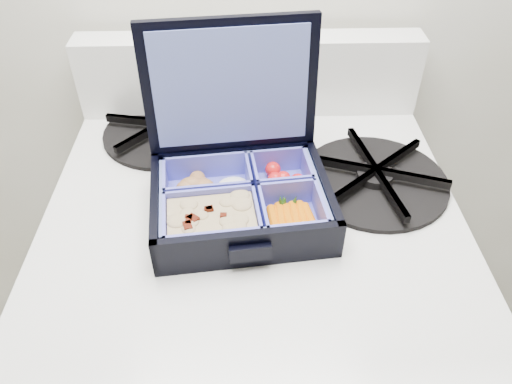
{
  "coord_description": "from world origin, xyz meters",
  "views": [
    {
      "loc": [
        -0.46,
        1.23,
        1.24
      ],
      "look_at": [
        -0.45,
        1.7,
        0.84
      ],
      "focal_mm": 35.0,
      "sensor_mm": 36.0,
      "label": 1
    }
  ],
  "objects_px": {
    "stove": "(254,368)",
    "bento_box": "(241,202)",
    "burner_grate": "(375,174)",
    "fork": "(256,159)"
  },
  "relations": [
    {
      "from": "bento_box",
      "to": "burner_grate",
      "type": "distance_m",
      "value": 0.19
    },
    {
      "from": "stove",
      "to": "bento_box",
      "type": "bearing_deg",
      "value": -127.61
    },
    {
      "from": "stove",
      "to": "bento_box",
      "type": "height_order",
      "value": "bento_box"
    },
    {
      "from": "stove",
      "to": "bento_box",
      "type": "xyz_separation_m",
      "value": [
        -0.02,
        -0.02,
        0.43
      ]
    },
    {
      "from": "stove",
      "to": "burner_grate",
      "type": "distance_m",
      "value": 0.45
    },
    {
      "from": "bento_box",
      "to": "burner_grate",
      "type": "xyz_separation_m",
      "value": [
        0.18,
        0.06,
        -0.01
      ]
    },
    {
      "from": "stove",
      "to": "burner_grate",
      "type": "xyz_separation_m",
      "value": [
        0.17,
        0.04,
        0.42
      ]
    },
    {
      "from": "stove",
      "to": "burner_grate",
      "type": "relative_size",
      "value": 4.0
    },
    {
      "from": "stove",
      "to": "fork",
      "type": "bearing_deg",
      "value": 86.28
    },
    {
      "from": "bento_box",
      "to": "fork",
      "type": "xyz_separation_m",
      "value": [
        0.02,
        0.12,
        -0.02
      ]
    }
  ]
}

